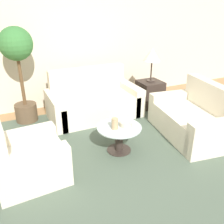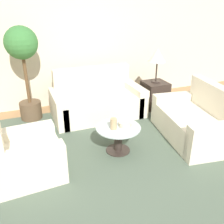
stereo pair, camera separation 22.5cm
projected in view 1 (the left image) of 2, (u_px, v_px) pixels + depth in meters
The scene contains 12 objects.
ground_plane at pixel (133, 180), 3.21m from camera, with size 14.00×14.00×0.00m, color #9E754C.
wall_back at pixel (64, 44), 5.10m from camera, with size 10.00×0.06×2.60m.
rug at pixel (119, 150), 3.85m from camera, with size 3.62×3.63×0.01m.
sofa_main at pixel (93, 101), 4.94m from camera, with size 1.75×0.92×0.91m.
armchair at pixel (25, 161), 3.12m from camera, with size 0.89×0.85×0.87m.
loveseat at pixel (195, 119), 4.21m from camera, with size 1.07×1.57×0.89m.
coffee_table at pixel (119, 135), 3.74m from camera, with size 0.67×0.67×0.41m.
side_table at pixel (150, 94), 5.35m from camera, with size 0.48×0.48×0.56m.
table_lamp at pixel (152, 56), 5.01m from camera, with size 0.35×0.35×0.69m.
potted_plant at pixel (18, 61), 4.33m from camera, with size 0.58×0.58×1.73m.
vase at pixel (115, 124), 3.59m from camera, with size 0.09×0.09×0.16m.
bowl at pixel (126, 124), 3.70m from camera, with size 0.19×0.19×0.07m.
Camera 1 is at (-1.34, -2.21, 2.12)m, focal length 40.00 mm.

